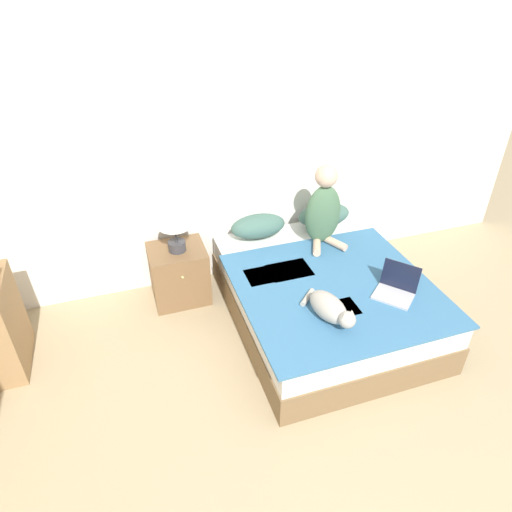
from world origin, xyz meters
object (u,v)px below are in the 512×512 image
laptop_open (396,289)px  cat_tabby (330,308)px  table_lamp (174,219)px  bookshelf (1,325)px  bed (324,298)px  pillow_near (258,226)px  nightstand (179,274)px  pillow_far (324,215)px  person_sitting (324,210)px

laptop_open → cat_tabby: bearing=-121.3°
table_lamp → bookshelf: bearing=-165.1°
bed → cat_tabby: size_ratio=3.27×
bed → pillow_near: (-0.35, 0.80, 0.36)m
bed → laptop_open: laptop_open is taller
bed → nightstand: 1.37m
pillow_near → nightstand: size_ratio=0.98×
cat_tabby → table_lamp: (-0.93, 1.23, 0.27)m
cat_tabby → bookshelf: (-2.39, 0.84, -0.20)m
pillow_near → pillow_far: size_ratio=1.00×
cat_tabby → table_lamp: table_lamp is taller
pillow_far → nightstand: (-1.51, -0.06, -0.34)m
person_sitting → cat_tabby: person_sitting is taller
table_lamp → cat_tabby: bearing=-52.9°
pillow_near → table_lamp: bearing=-174.3°
bed → person_sitting: bearing=69.9°
cat_tabby → bed: bearing=142.8°
pillow_far → laptop_open: (0.06, -1.21, -0.06)m
pillow_far → cat_tabby: bearing=-113.6°
laptop_open → table_lamp: table_lamp is taller
bed → table_lamp: 1.49m
bed → pillow_far: (0.35, 0.80, 0.36)m
cat_tabby → bookshelf: 2.54m
bed → pillow_far: bearing=66.3°
pillow_far → person_sitting: person_sitting is taller
pillow_near → bookshelf: (-2.27, -0.47, -0.21)m
person_sitting → bookshelf: (-2.80, -0.18, -0.44)m
person_sitting → cat_tabby: 1.12m
person_sitting → nightstand: size_ratio=1.41×
table_lamp → nightstand: bearing=115.6°
nightstand → bookshelf: bearing=-164.3°
pillow_far → bookshelf: bearing=-171.0°
person_sitting → nightstand: 1.48m
person_sitting → pillow_far: bearing=60.3°
pillow_far → nightstand: bearing=-177.6°
person_sitting → bed: bearing=-110.1°
pillow_near → pillow_far: same height
cat_tabby → table_lamp: size_ratio=1.27×
pillow_near → bed: bearing=-66.3°
pillow_far → table_lamp: (-1.50, -0.08, 0.26)m
pillow_far → pillow_near: bearing=180.0°
cat_tabby → laptop_open: (0.64, 0.10, -0.05)m
nightstand → laptop_open: bearing=-36.1°
laptop_open → nightstand: size_ratio=0.74×
pillow_far → bookshelf: (-2.96, -0.47, -0.21)m
nightstand → bookshelf: size_ratio=0.68×
pillow_near → cat_tabby: bearing=-84.5°
pillow_near → bookshelf: bookshelf is taller
cat_tabby → nightstand: cat_tabby is taller
cat_tabby → bookshelf: bearing=-123.1°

